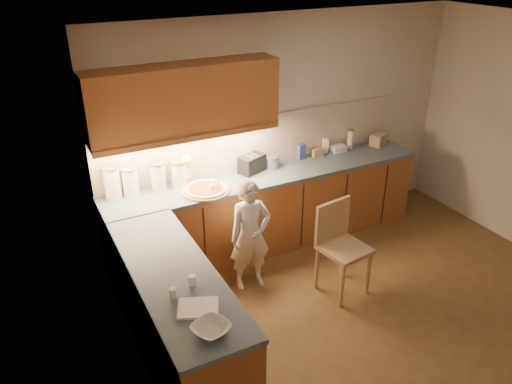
% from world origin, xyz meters
% --- Properties ---
extents(room, '(4.54, 4.50, 2.62)m').
position_xyz_m(room, '(0.00, 0.00, 1.68)').
color(room, '#51381B').
rests_on(room, ground).
extents(l_counter, '(3.77, 2.62, 0.92)m').
position_xyz_m(l_counter, '(-0.92, 1.25, 0.46)').
color(l_counter, '#93562A').
rests_on(l_counter, ground).
extents(backsplash, '(3.75, 0.02, 0.58)m').
position_xyz_m(backsplash, '(-0.38, 1.99, 1.21)').
color(backsplash, '#C6B499').
rests_on(backsplash, l_counter).
extents(upper_cabinets, '(1.95, 0.36, 0.73)m').
position_xyz_m(upper_cabinets, '(-1.27, 1.82, 1.85)').
color(upper_cabinets, '#93562A').
rests_on(upper_cabinets, ground).
extents(pizza_on_board, '(0.50, 0.50, 0.20)m').
position_xyz_m(pizza_on_board, '(-1.18, 1.59, 0.94)').
color(pizza_on_board, tan).
rests_on(pizza_on_board, l_counter).
extents(child, '(0.46, 0.33, 1.20)m').
position_xyz_m(child, '(-0.93, 1.07, 0.60)').
color(child, silver).
rests_on(child, ground).
extents(wooden_chair, '(0.49, 0.49, 0.96)m').
position_xyz_m(wooden_chair, '(-0.16, 0.62, 0.56)').
color(wooden_chair, tan).
rests_on(wooden_chair, ground).
extents(mixing_bowl, '(0.32, 0.32, 0.06)m').
position_xyz_m(mixing_bowl, '(-1.95, -0.38, 0.95)').
color(mixing_bowl, silver).
rests_on(mixing_bowl, l_counter).
extents(canister_a, '(0.18, 0.18, 0.35)m').
position_xyz_m(canister_a, '(-2.07, 1.88, 1.10)').
color(canister_a, silver).
rests_on(canister_a, l_counter).
extents(canister_b, '(0.17, 0.17, 0.30)m').
position_xyz_m(canister_b, '(-1.89, 1.87, 1.07)').
color(canister_b, white).
rests_on(canister_b, l_counter).
extents(canister_c, '(0.16, 0.16, 0.30)m').
position_xyz_m(canister_c, '(-1.60, 1.87, 1.07)').
color(canister_c, beige).
rests_on(canister_c, l_counter).
extents(canister_d, '(0.18, 0.18, 0.28)m').
position_xyz_m(canister_d, '(-1.38, 1.86, 1.06)').
color(canister_d, white).
rests_on(canister_d, l_counter).
extents(oil_jug, '(0.12, 0.10, 0.32)m').
position_xyz_m(oil_jug, '(-1.29, 1.86, 1.07)').
color(oil_jug, '#B29D23').
rests_on(oil_jug, l_counter).
extents(toaster, '(0.35, 0.27, 0.20)m').
position_xyz_m(toaster, '(-0.53, 1.82, 1.02)').
color(toaster, black).
rests_on(toaster, l_counter).
extents(steel_pot, '(0.18, 0.18, 0.14)m').
position_xyz_m(steel_pot, '(-0.28, 1.83, 0.99)').
color(steel_pot, '#ABABB0').
rests_on(steel_pot, l_counter).
extents(blue_box, '(0.10, 0.07, 0.18)m').
position_xyz_m(blue_box, '(0.16, 1.89, 1.01)').
color(blue_box, '#3646A4').
rests_on(blue_box, l_counter).
extents(card_box_a, '(0.14, 0.10, 0.09)m').
position_xyz_m(card_box_a, '(0.38, 1.87, 0.97)').
color(card_box_a, tan).
rests_on(card_box_a, l_counter).
extents(white_bottle, '(0.08, 0.08, 0.19)m').
position_xyz_m(white_bottle, '(0.52, 1.91, 1.01)').
color(white_bottle, white).
rests_on(white_bottle, l_counter).
extents(flat_pack, '(0.19, 0.13, 0.07)m').
position_xyz_m(flat_pack, '(0.70, 1.88, 0.96)').
color(flat_pack, silver).
rests_on(flat_pack, l_counter).
extents(tall_jar, '(0.08, 0.08, 0.25)m').
position_xyz_m(tall_jar, '(0.88, 1.89, 1.04)').
color(tall_jar, silver).
rests_on(tall_jar, l_counter).
extents(card_box_b, '(0.24, 0.21, 0.15)m').
position_xyz_m(card_box_b, '(1.27, 1.82, 1.00)').
color(card_box_b, tan).
rests_on(card_box_b, l_counter).
extents(dough_cloth, '(0.35, 0.32, 0.02)m').
position_xyz_m(dough_cloth, '(-1.94, -0.12, 0.93)').
color(dough_cloth, white).
rests_on(dough_cloth, l_counter).
extents(spice_jar_a, '(0.06, 0.06, 0.08)m').
position_xyz_m(spice_jar_a, '(-2.05, 0.09, 0.96)').
color(spice_jar_a, silver).
rests_on(spice_jar_a, l_counter).
extents(spice_jar_b, '(0.08, 0.08, 0.08)m').
position_xyz_m(spice_jar_b, '(-1.88, 0.17, 0.96)').
color(spice_jar_b, white).
rests_on(spice_jar_b, l_counter).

